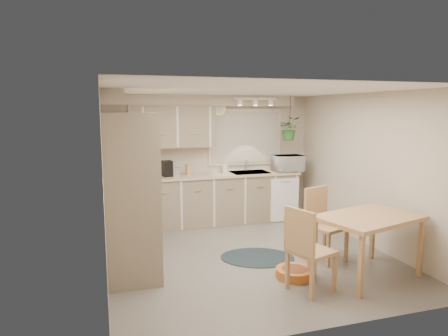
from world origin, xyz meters
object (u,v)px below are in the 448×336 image
Objects in this scene: chair_left at (312,249)px; microwave at (288,162)px; braided_rug at (257,257)px; dining_table at (367,246)px; pet_bed at (294,273)px; chair_back at (327,225)px.

microwave is (1.13, 2.98, 0.62)m from chair_left.
microwave is at bearing 53.55° from braided_rug.
microwave is at bearing 85.19° from dining_table.
dining_table is 2.65× the size of pet_bed.
chair_back is 0.95m from pet_bed.
chair_back reaches higher than chair_left.
braided_rug is 2.24× the size of pet_bed.
pet_bed is at bearing 163.79° from chair_left.
chair_back is at bearing 106.58° from dining_table.
chair_left is at bearing -87.57° from pet_bed.
chair_back is at bearing 30.63° from pet_bed.
microwave is at bearing 140.62° from chair_left.
chair_back is 0.96× the size of braided_rug.
dining_table is 0.69m from chair_back.
pet_bed is 0.85× the size of microwave.
chair_left is 0.95× the size of braided_rug.
microwave is at bearing -120.05° from chair_back.
microwave is (0.43, 2.18, 0.62)m from chair_back.
braided_rug is at bearing 138.04° from dining_table.
chair_back is (0.70, 0.80, 0.00)m from chair_left.
braided_rug is at bearing 172.36° from chair_left.
microwave is (0.24, 2.83, 0.73)m from dining_table.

